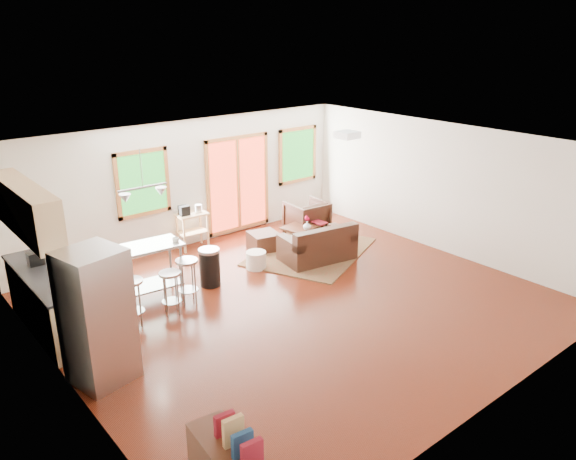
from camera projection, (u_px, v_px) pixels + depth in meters
floor at (299, 303)px, 9.34m from camera, size 7.50×7.00×0.02m
ceiling at (301, 147)px, 8.44m from camera, size 7.50×7.00×0.02m
back_wall at (188, 184)px, 11.43m from camera, size 7.50×0.02×2.60m
left_wall at (60, 298)px, 6.64m from camera, size 0.02×7.00×2.60m
right_wall at (443, 188)px, 11.14m from camera, size 0.02×7.00×2.60m
front_wall at (502, 311)px, 6.35m from camera, size 7.50×0.02×2.60m
window_left at (143, 183)px, 10.73m from camera, size 1.10×0.05×1.30m
french_doors at (238, 184)px, 12.18m from camera, size 1.60×0.05×2.10m
window_right at (298, 155)px, 13.06m from camera, size 1.10×0.05×1.30m
rug at (311, 251)px, 11.41m from camera, size 3.11×2.82×0.03m
loveseat at (318, 246)px, 10.91m from camera, size 1.50×1.00×0.74m
coffee_table at (304, 227)px, 11.86m from camera, size 1.03×0.73×0.38m
armchair at (307, 216)px, 12.32m from camera, size 0.85×0.80×0.81m
ottoman at (264, 241)px, 11.47m from camera, size 0.65×0.65×0.37m
pouf at (256, 260)px, 10.60m from camera, size 0.41×0.41×0.33m
vase at (307, 225)px, 11.47m from camera, size 0.22×0.22×0.29m
book at (316, 218)px, 11.75m from camera, size 0.23×0.04×0.31m
cabinets at (42, 274)px, 8.17m from camera, size 0.64×2.24×2.30m
refrigerator at (98, 317)px, 7.04m from camera, size 0.85×0.84×1.79m
island at (136, 265)px, 9.11m from camera, size 1.58×0.74×0.97m
cup at (176, 239)px, 9.28m from camera, size 0.13×0.11×0.11m
bar_stool_a at (132, 292)px, 8.46m from camera, size 0.47×0.47×0.75m
bar_stool_b at (170, 283)px, 8.80m from camera, size 0.43×0.43×0.72m
bar_stool_c at (187, 271)px, 9.14m from camera, size 0.46×0.46×0.77m
trash_can at (210, 267)px, 9.85m from camera, size 0.49×0.49×0.69m
kitchen_cart at (191, 219)px, 11.40m from camera, size 0.64×0.44×0.94m
ceiling_flush at (347, 135)px, 9.86m from camera, size 0.35×0.35×0.12m
pendant_light at (143, 194)px, 8.64m from camera, size 0.80×0.18×0.79m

